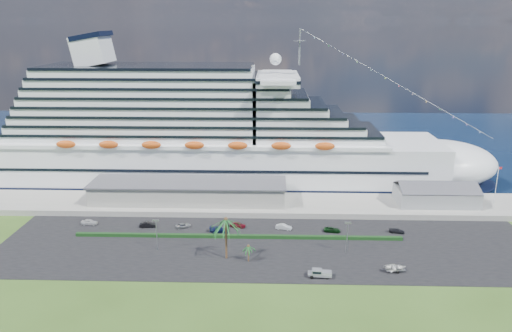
{
  "coord_description": "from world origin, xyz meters",
  "views": [
    {
      "loc": [
        0.76,
        -107.36,
        56.25
      ],
      "look_at": [
        -3.51,
        30.0,
        16.29
      ],
      "focal_mm": 35.0,
      "sensor_mm": 36.0,
      "label": 1
    }
  ],
  "objects_px": {
    "cruise_ship": "(208,138)",
    "pickup_truck": "(319,273)",
    "parked_car_3": "(219,229)",
    "boat_trailer": "(395,267)"
  },
  "relations": [
    {
      "from": "pickup_truck",
      "to": "parked_car_3",
      "type": "bearing_deg",
      "value": 136.01
    },
    {
      "from": "pickup_truck",
      "to": "boat_trailer",
      "type": "xyz_separation_m",
      "value": [
        17.93,
        3.11,
        0.06
      ]
    },
    {
      "from": "pickup_truck",
      "to": "cruise_ship",
      "type": "bearing_deg",
      "value": 115.99
    },
    {
      "from": "cruise_ship",
      "to": "pickup_truck",
      "type": "bearing_deg",
      "value": -64.01
    },
    {
      "from": "cruise_ship",
      "to": "parked_car_3",
      "type": "xyz_separation_m",
      "value": [
        8.14,
        -44.3,
        -15.8
      ]
    },
    {
      "from": "pickup_truck",
      "to": "boat_trailer",
      "type": "distance_m",
      "value": 18.2
    },
    {
      "from": "cruise_ship",
      "to": "pickup_truck",
      "type": "distance_m",
      "value": 78.12
    },
    {
      "from": "parked_car_3",
      "to": "pickup_truck",
      "type": "bearing_deg",
      "value": -132.59
    },
    {
      "from": "boat_trailer",
      "to": "parked_car_3",
      "type": "bearing_deg",
      "value": 153.7
    },
    {
      "from": "cruise_ship",
      "to": "parked_car_3",
      "type": "relative_size",
      "value": 35.9
    }
  ]
}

